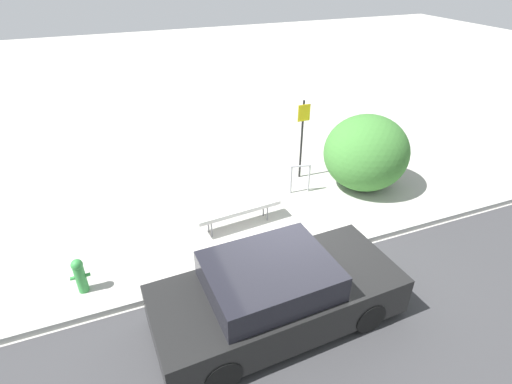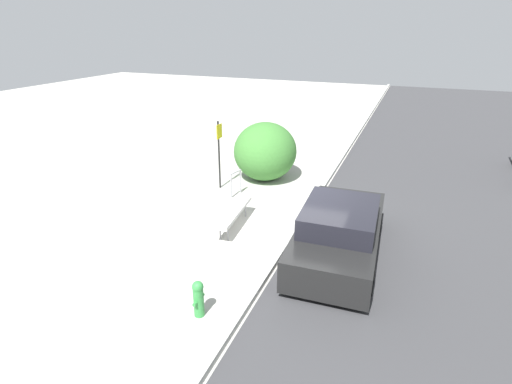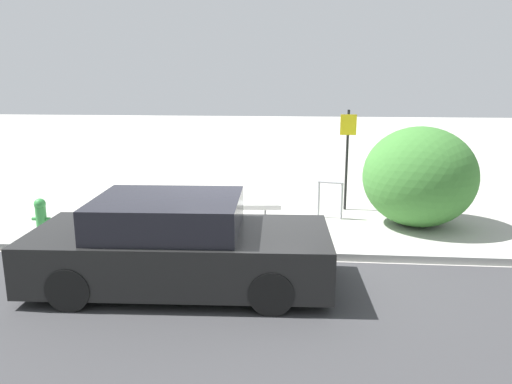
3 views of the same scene
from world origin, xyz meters
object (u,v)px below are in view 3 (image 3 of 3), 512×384
object	(u,v)px
sign_post	(347,151)
parked_car_near	(178,246)
bench	(230,206)
bike_rack	(330,196)
fire_hydrant	(41,217)

from	to	relation	value
sign_post	parked_car_near	world-z (taller)	sign_post
bench	parked_car_near	world-z (taller)	parked_car_near
sign_post	bench	bearing A→B (deg)	-146.61
bench	parked_car_near	xyz separation A→B (m)	(-0.35, -2.93, 0.16)
bench	bike_rack	distance (m)	2.25
fire_hydrant	parked_car_near	distance (m)	3.78
bench	fire_hydrant	world-z (taller)	fire_hydrant
sign_post	parked_car_near	bearing A→B (deg)	-121.77
fire_hydrant	sign_post	bearing A→B (deg)	22.86
bike_rack	sign_post	xyz separation A→B (m)	(0.40, 0.77, 0.88)
sign_post	fire_hydrant	xyz separation A→B (m)	(-6.00, -2.53, -0.98)
bench	bike_rack	size ratio (longest dim) A/B	2.55
bench	sign_post	world-z (taller)	sign_post
bench	sign_post	size ratio (longest dim) A/B	0.91
sign_post	fire_hydrant	bearing A→B (deg)	-157.14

